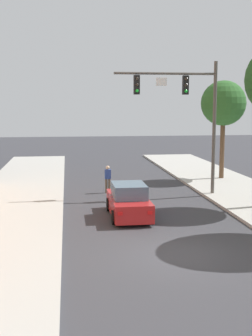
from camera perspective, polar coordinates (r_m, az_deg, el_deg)
The scene contains 5 objects.
ground_plane at distance 15.94m, azimuth 6.52°, elevation -11.05°, with size 120.00×120.00×0.00m, color #38383D.
traffic_signal_mast at distance 25.29m, azimuth 7.88°, elevation 8.23°, with size 5.85×0.38×7.50m.
car_lead_red at distance 20.80m, azimuth 0.34°, elevation -4.38°, with size 1.84×4.24×1.60m.
pedestrian_crossing_road at distance 26.47m, azimuth -2.36°, elevation -1.26°, with size 0.36×0.22×1.64m.
street_tree_third at distance 31.42m, azimuth 12.46°, elevation 8.09°, with size 3.10×3.10×6.76m.
Camera 1 is at (-3.75, -14.59, 5.21)m, focal length 47.29 mm.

